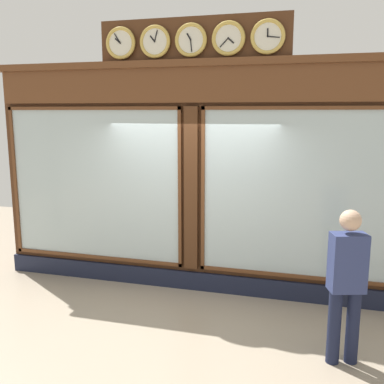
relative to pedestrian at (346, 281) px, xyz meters
name	(u,v)px	position (x,y,z in m)	size (l,w,h in m)	color
shop_facade	(194,176)	(2.09, -1.61, 0.80)	(6.37, 0.42, 3.96)	#4C2B16
pedestrian	(346,281)	(0.00, 0.00, 0.00)	(0.41, 0.32, 1.69)	#191E38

